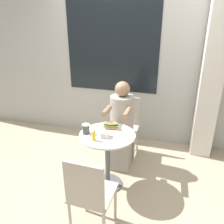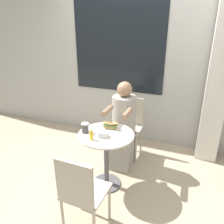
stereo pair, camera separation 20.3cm
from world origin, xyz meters
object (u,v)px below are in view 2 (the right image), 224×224
cafe_table (106,148)px  empty_chair_across (80,191)px  seated_diner (123,130)px  drink_cup (85,128)px  sandwich_on_plate (111,126)px  condiment_bottle (91,134)px  diner_chair (130,121)px

cafe_table → empty_chair_across: size_ratio=0.82×
seated_diner → drink_cup: size_ratio=10.30×
sandwich_on_plate → condiment_bottle: bearing=-107.3°
seated_diner → condiment_bottle: (-0.13, -0.69, 0.26)m
seated_diner → empty_chair_across: 1.24m
seated_diner → cafe_table: bearing=84.5°
seated_diner → drink_cup: (-0.28, -0.56, 0.24)m
cafe_table → drink_cup: size_ratio=6.10×
diner_chair → seated_diner: seated_diner is taller
cafe_table → diner_chair: diner_chair is taller
cafe_table → seated_diner: 0.50m
seated_diner → condiment_bottle: 0.74m
cafe_table → sandwich_on_plate: 0.27m
seated_diner → sandwich_on_plate: seated_diner is taller
condiment_bottle → sandwich_on_plate: bearing=72.7°
drink_cup → empty_chair_across: bearing=-66.1°
empty_chair_across → sandwich_on_plate: bearing=95.6°
empty_chair_across → sandwich_on_plate: 0.90m
cafe_table → sandwich_on_plate: size_ratio=3.23×
cafe_table → diner_chair: bearing=87.6°
drink_cup → condiment_bottle: (0.14, -0.13, 0.01)m
sandwich_on_plate → drink_cup: bearing=-142.4°
diner_chair → empty_chair_across: bearing=89.8°
diner_chair → condiment_bottle: (-0.13, -1.03, 0.26)m
cafe_table → drink_cup: drink_cup is taller
diner_chair → condiment_bottle: size_ratio=5.80×
cafe_table → drink_cup: (-0.24, -0.06, 0.25)m
seated_diner → empty_chair_across: seated_diner is taller
seated_diner → sandwich_on_plate: size_ratio=5.46×
diner_chair → sandwich_on_plate: diner_chair is taller
seated_diner → sandwich_on_plate: bearing=83.5°
diner_chair → empty_chair_across: 1.58m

